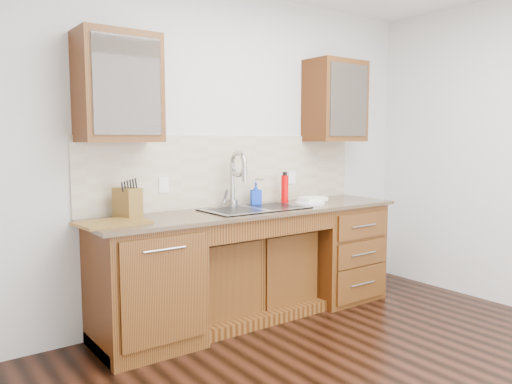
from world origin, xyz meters
TOP-DOWN VIEW (x-y plane):
  - wall_back at (0.00, 1.80)m, footprint 4.00×0.10m
  - wall_left at (-2.05, 0.00)m, footprint 0.10×3.50m
  - base_cabinet_left at (-0.95, 1.44)m, footprint 0.70×0.62m
  - base_cabinet_center at (0.00, 1.53)m, footprint 1.20×0.44m
  - base_cabinet_right at (0.95, 1.44)m, footprint 0.70×0.62m
  - countertop at (0.00, 1.43)m, footprint 2.70×0.65m
  - backsplash at (0.00, 1.74)m, footprint 2.70×0.02m
  - sink at (0.00, 1.41)m, footprint 0.84×0.46m
  - faucet at (-0.07, 1.64)m, footprint 0.04×0.04m
  - filter_tap at (0.18, 1.65)m, footprint 0.02×0.02m
  - upper_cabinet_left at (-1.05, 1.58)m, footprint 0.55×0.34m
  - upper_cabinet_right at (1.05, 1.58)m, footprint 0.55×0.34m
  - outlet_left at (-0.65, 1.73)m, footprint 0.08×0.01m
  - outlet_right at (0.65, 1.73)m, footprint 0.08×0.01m
  - soap_bottle at (0.15, 1.60)m, footprint 0.11×0.12m
  - water_bottle at (0.46, 1.60)m, footprint 0.07×0.07m
  - plate at (0.58, 1.39)m, footprint 0.26×0.26m
  - dish_towel at (0.65, 1.45)m, footprint 0.23×0.17m
  - knife_block at (-1.01, 1.55)m, footprint 0.17×0.22m
  - cutting_board at (-1.19, 1.39)m, footprint 0.48×0.36m
  - cup_left_a at (-1.18, 1.58)m, footprint 0.16×0.16m
  - cup_left_b at (-0.92, 1.58)m, footprint 0.12×0.12m
  - cup_right_a at (0.96, 1.58)m, footprint 0.13×0.13m
  - cup_right_b at (1.17, 1.58)m, footprint 0.13×0.13m

SIDE VIEW (x-z plane):
  - base_cabinet_center at x=0.00m, z-range 0.00..0.70m
  - base_cabinet_left at x=-0.95m, z-range 0.00..0.88m
  - base_cabinet_right at x=0.95m, z-range 0.00..0.88m
  - sink at x=0.00m, z-range 0.73..0.92m
  - countertop at x=0.00m, z-range 0.88..0.91m
  - plate at x=0.58m, z-range 0.91..0.92m
  - cutting_board at x=-1.19m, z-range 0.91..0.93m
  - dish_towel at x=0.65m, z-range 0.93..0.96m
  - soap_bottle at x=0.15m, z-range 0.91..1.10m
  - knife_block at x=-1.01m, z-range 0.91..1.13m
  - filter_tap at x=0.18m, z-range 0.91..1.15m
  - water_bottle at x=0.46m, z-range 0.91..1.15m
  - faucet at x=-0.07m, z-range 0.91..1.31m
  - outlet_left at x=-0.65m, z-range 1.06..1.18m
  - outlet_right at x=0.65m, z-range 1.06..1.18m
  - backsplash at x=0.00m, z-range 0.91..1.50m
  - wall_back at x=0.00m, z-range 0.00..2.70m
  - wall_left at x=-2.05m, z-range 0.00..2.70m
  - cup_right_a at x=0.96m, z-range 1.72..1.81m
  - cup_left_b at x=-0.92m, z-range 1.72..1.81m
  - cup_left_a at x=-1.18m, z-range 1.72..1.82m
  - cup_right_b at x=1.17m, z-range 1.72..1.82m
  - upper_cabinet_left at x=-1.05m, z-range 1.45..2.20m
  - upper_cabinet_right at x=1.05m, z-range 1.45..2.20m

